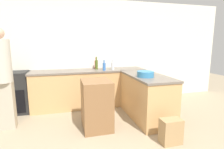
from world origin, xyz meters
name	(u,v)px	position (x,y,z in m)	size (l,w,h in m)	color
wall_back	(87,52)	(0.00, 2.48, 1.35)	(8.00, 0.06, 2.70)	silver
counter_back	(90,88)	(0.00, 2.12, 0.46)	(2.80, 0.68, 0.93)	tan
counter_peninsula	(146,96)	(1.05, 1.08, 0.46)	(0.69, 1.46, 0.93)	tan
range_oven	(14,92)	(-1.75, 2.15, 0.47)	(0.70, 0.60, 0.94)	black
island_table	(97,105)	(-0.05, 0.88, 0.46)	(0.52, 0.62, 0.91)	brown
mixing_bowl	(145,74)	(0.93, 0.91, 0.98)	(0.33, 0.33, 0.11)	teal
hot_sauce_bottle	(96,64)	(0.20, 2.27, 1.04)	(0.09, 0.09, 0.29)	red
vinegar_bottle_clear	(113,66)	(0.57, 2.00, 1.03)	(0.08, 0.08, 0.25)	silver
olive_oil_bottle	(96,64)	(0.19, 2.17, 1.05)	(0.07, 0.07, 0.32)	#475B1E
water_bottle_blue	(104,66)	(0.33, 1.93, 1.03)	(0.08, 0.08, 0.25)	#386BB7
person_by_range	(3,75)	(-1.67, 1.30, 1.01)	(0.33, 0.33, 1.85)	#ADA38E
paper_bag	(171,131)	(0.99, 0.06, 0.20)	(0.33, 0.21, 0.40)	#A88456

